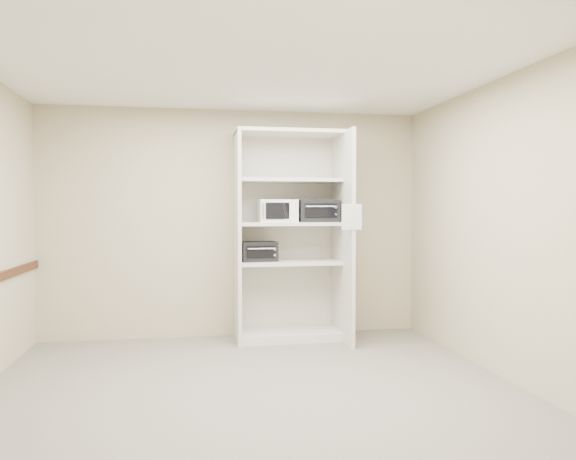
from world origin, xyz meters
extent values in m
cube|color=#645F56|center=(0.00, 0.00, 0.00)|extent=(4.50, 4.00, 0.01)
cube|color=white|center=(0.00, 0.00, 2.70)|extent=(4.50, 4.00, 0.01)
cube|color=tan|center=(0.00, 2.00, 1.35)|extent=(4.50, 0.02, 2.70)
cube|color=tan|center=(0.00, -2.00, 1.35)|extent=(4.50, 0.02, 2.70)
cube|color=tan|center=(2.25, 0.00, 1.35)|extent=(0.02, 4.00, 2.70)
cube|color=beige|center=(0.02, 1.68, 1.20)|extent=(0.04, 0.60, 2.40)
cube|color=beige|center=(1.22, 1.53, 1.20)|extent=(0.04, 0.90, 2.40)
cube|color=beige|center=(0.62, 1.99, 1.20)|extent=(1.24, 0.02, 2.40)
cube|color=beige|center=(0.62, 1.70, 0.05)|extent=(1.16, 0.56, 0.10)
cube|color=beige|center=(0.62, 1.70, 0.90)|extent=(1.16, 0.56, 0.04)
cube|color=beige|center=(0.62, 1.70, 1.35)|extent=(1.16, 0.56, 0.04)
cube|color=beige|center=(0.62, 1.70, 1.85)|extent=(1.16, 0.56, 0.04)
cube|color=beige|center=(0.62, 1.70, 2.40)|extent=(1.24, 0.60, 0.04)
cube|color=white|center=(0.48, 1.68, 1.50)|extent=(0.44, 0.33, 0.26)
cube|color=black|center=(0.96, 1.64, 1.50)|extent=(0.47, 0.36, 0.26)
cube|color=black|center=(0.26, 1.70, 1.03)|extent=(0.43, 0.33, 0.22)
cube|color=white|center=(1.19, 1.07, 1.44)|extent=(0.21, 0.02, 0.27)
camera|label=1|loc=(-0.51, -4.72, 1.50)|focal=35.00mm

